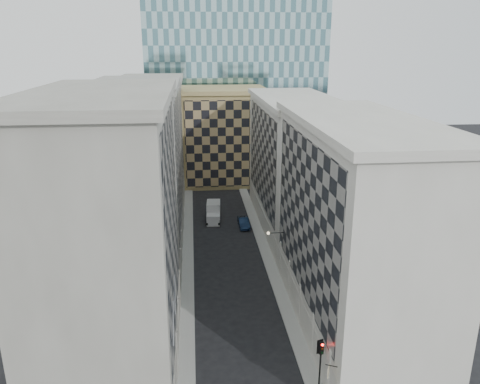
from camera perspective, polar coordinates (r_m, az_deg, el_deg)
sidewalk_west at (r=61.43m, az=-6.38°, el=-8.49°), size 1.50×100.00×0.15m
sidewalk_east at (r=62.13m, az=3.45°, el=-8.09°), size 1.50×100.00×0.15m
bldg_left_a at (r=39.84m, az=-15.24°, el=-5.40°), size 10.80×22.80×23.70m
bldg_left_b at (r=60.67m, az=-12.05°, el=2.26°), size 10.80×22.80×22.70m
bldg_left_c at (r=82.11m, az=-10.50°, el=5.96°), size 10.80×22.80×21.70m
bldg_right_a at (r=46.03m, az=13.62°, el=-4.13°), size 10.80×26.80×20.70m
bldg_right_b at (r=70.97m, az=6.56°, el=3.52°), size 10.80×28.80×19.70m
tan_block at (r=94.95m, az=-2.05°, el=6.94°), size 16.80×14.80×18.80m
church_tower at (r=107.30m, az=-3.81°, el=17.54°), size 7.20×7.20×51.50m
flagpoles_left at (r=36.58m, az=-8.04°, el=-13.83°), size 0.10×6.33×2.33m
bracket_lamp at (r=54.09m, az=3.66°, el=-5.02°), size 1.98×0.36×0.36m
traffic_light at (r=40.04m, az=9.81°, el=-18.92°), size 0.54×0.53×4.41m
box_truck at (r=74.81m, az=-3.26°, el=-2.55°), size 2.51×5.35×2.85m
dark_car at (r=72.17m, az=0.44°, el=-3.74°), size 1.63×4.36×1.42m
shop_sign at (r=37.71m, az=10.77°, el=-20.61°), size 0.84×0.74×0.87m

